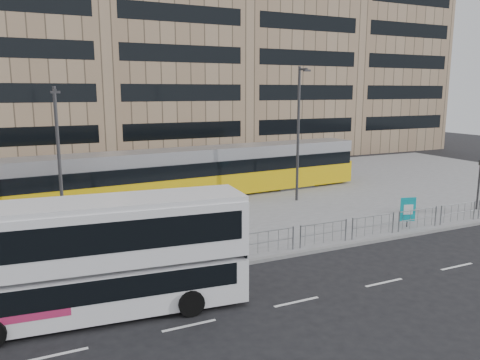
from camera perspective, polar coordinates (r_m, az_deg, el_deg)
name	(u,v)px	position (r m, az deg, el deg)	size (l,w,h in m)	color
ground	(287,258)	(21.35, 5.76, -9.41)	(120.00, 120.00, 0.00)	black
plaza	(196,200)	(31.78, -5.40, -2.50)	(64.00, 24.00, 0.15)	gray
kerb	(287,256)	(21.36, 5.69, -9.18)	(64.00, 0.25, 0.17)	gray
building_row	(136,38)	(53.07, -12.55, 16.56)	(70.40, 18.40, 31.20)	maroon
pedestrian_barrier	(319,228)	(22.48, 9.55, -5.83)	(32.07, 0.07, 1.10)	gray
road_markings	(364,287)	(18.88, 14.84, -12.50)	(62.00, 0.12, 0.01)	white
double_decker_bus	(97,254)	(16.14, -17.03, -8.65)	(9.94, 3.17, 3.91)	white
tram	(174,175)	(31.45, -8.08, 0.61)	(28.95, 4.76, 3.40)	gold
ad_panel	(408,210)	(26.62, 19.78, -3.44)	(0.85, 0.29, 1.63)	#2D2D30
pedestrian	(121,210)	(25.73, -14.34, -3.58)	(0.70, 0.46, 1.93)	black
traffic_light_west	(72,224)	(19.90, -19.83, -5.10)	(0.23, 0.25, 3.10)	#2D2D30
traffic_light_east	(479,178)	(32.12, 27.15, 0.22)	(0.19, 0.22, 3.10)	#2D2D30
lamp_post_west	(59,152)	(26.10, -21.23, 3.22)	(0.45, 1.04, 7.45)	#2D2D30
lamp_post_east	(299,129)	(30.84, 7.16, 6.16)	(0.45, 1.04, 8.76)	#2D2D30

